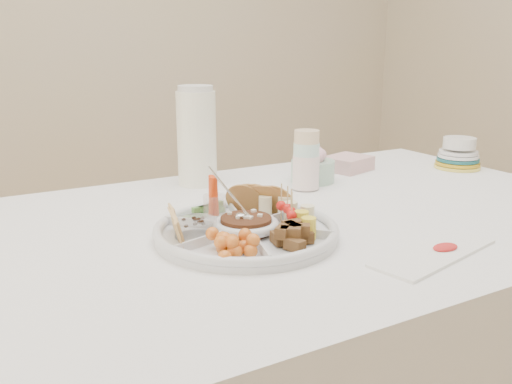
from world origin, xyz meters
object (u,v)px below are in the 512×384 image
party_tray (246,228)px  plate_stack (458,154)px  thermos (197,135)px  dining_table (315,348)px

party_tray → plate_stack: (0.92, 0.25, 0.02)m
party_tray → thermos: (0.09, 0.47, 0.12)m
thermos → plate_stack: (0.83, -0.22, -0.10)m
dining_table → thermos: bearing=112.0°
plate_stack → thermos: bearing=164.9°
party_tray → thermos: thermos is taller
thermos → party_tray: bearing=-101.3°
party_tray → dining_table: bearing=18.8°
dining_table → party_tray: size_ratio=4.00×
plate_stack → party_tray: bearing=-165.0°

